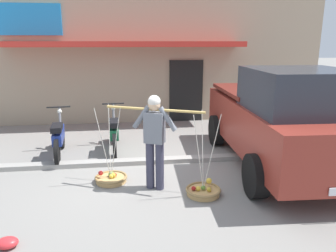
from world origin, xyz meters
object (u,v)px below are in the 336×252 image
object	(u,v)px
motorcycle_nearest_shop	(59,138)
plastic_litter_bag	(7,243)
fruit_basket_right_side	(111,178)
fruit_basket_left_side	(203,190)
parked_truck	(281,119)
fruit_vendor	(155,136)
motorcycle_second_in_row	(114,133)

from	to	relation	value
motorcycle_nearest_shop	plastic_litter_bag	xyz separation A→B (m)	(-0.02, -3.44, -0.38)
fruit_basket_right_side	motorcycle_nearest_shop	world-z (taller)	fruit_basket_right_side
fruit_basket_left_side	parked_truck	bearing A→B (deg)	30.28
fruit_basket_left_side	parked_truck	size ratio (longest dim) A/B	0.30
fruit_basket_left_side	fruit_basket_right_side	size ratio (longest dim) A/B	1.00
fruit_vendor	plastic_litter_bag	size ratio (longest dim) A/B	6.05
motorcycle_nearest_shop	parked_truck	world-z (taller)	parked_truck
motorcycle_second_in_row	fruit_vendor	bearing A→B (deg)	-70.45
parked_truck	fruit_basket_left_side	bearing A→B (deg)	-149.72
fruit_vendor	fruit_basket_right_side	distance (m)	1.26
motorcycle_nearest_shop	parked_truck	size ratio (longest dim) A/B	0.38
plastic_litter_bag	fruit_vendor	bearing A→B (deg)	36.39
fruit_basket_left_side	plastic_litter_bag	world-z (taller)	fruit_basket_left_side
fruit_basket_left_side	motorcycle_nearest_shop	distance (m)	3.66
fruit_basket_right_side	parked_truck	world-z (taller)	parked_truck
fruit_basket_right_side	motorcycle_nearest_shop	size ratio (longest dim) A/B	0.80
fruit_vendor	parked_truck	world-z (taller)	parked_truck
fruit_basket_left_side	fruit_basket_right_side	bearing A→B (deg)	155.22
fruit_vendor	motorcycle_second_in_row	distance (m)	2.40
fruit_vendor	parked_truck	distance (m)	2.76
plastic_litter_bag	fruit_basket_left_side	bearing A→B (deg)	21.76
motorcycle_second_in_row	parked_truck	size ratio (longest dim) A/B	0.38
motorcycle_nearest_shop	fruit_basket_left_side	bearing A→B (deg)	-39.21
fruit_basket_right_side	plastic_litter_bag	size ratio (longest dim) A/B	5.18
fruit_basket_right_side	fruit_vendor	bearing A→B (deg)	-24.82
fruit_basket_left_side	fruit_basket_right_side	xyz separation A→B (m)	(-1.60, 0.74, 0.00)
parked_truck	plastic_litter_bag	distance (m)	5.29
fruit_basket_right_side	motorcycle_second_in_row	xyz separation A→B (m)	(0.02, 1.83, 0.37)
fruit_vendor	motorcycle_nearest_shop	distance (m)	2.84
motorcycle_second_in_row	plastic_litter_bag	bearing A→B (deg)	-108.74
fruit_vendor	fruit_basket_right_side	xyz separation A→B (m)	(-0.80, 0.37, -0.90)
parked_truck	plastic_litter_bag	world-z (taller)	parked_truck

